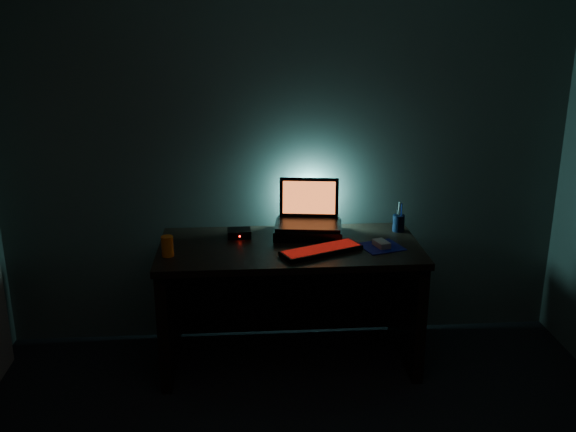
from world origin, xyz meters
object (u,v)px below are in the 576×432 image
at_px(keyboard, 321,250).
at_px(juice_glass, 167,246).
at_px(mouse, 381,244).
at_px(laptop, 309,213).
at_px(router, 239,233).
at_px(pen_cup, 399,223).

xyz_separation_m(keyboard, juice_glass, (-0.85, 0.01, 0.04)).
bearing_deg(mouse, juice_glass, 164.94).
xyz_separation_m(laptop, keyboard, (0.04, -0.35, -0.11)).
bearing_deg(keyboard, mouse, -13.90).
bearing_deg(router, pen_cup, -0.97).
bearing_deg(mouse, keyboard, 172.85).
xyz_separation_m(keyboard, router, (-0.45, 0.30, 0.01)).
distance_m(mouse, router, 0.84).
height_order(pen_cup, router, pen_cup).
relative_size(keyboard, mouse, 4.51).
xyz_separation_m(juice_glass, router, (0.39, 0.28, -0.03)).
relative_size(mouse, router, 0.76).
xyz_separation_m(mouse, pen_cup, (0.16, 0.27, 0.03)).
distance_m(mouse, juice_glass, 1.20).
height_order(mouse, pen_cup, pen_cup).
bearing_deg(router, juice_glass, -146.95).
relative_size(juice_glass, router, 0.80).
bearing_deg(pen_cup, keyboard, -147.30).
distance_m(keyboard, mouse, 0.36).
xyz_separation_m(pen_cup, juice_glass, (-1.36, -0.32, 0.01)).
xyz_separation_m(laptop, mouse, (0.39, -0.29, -0.10)).
distance_m(keyboard, router, 0.54).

